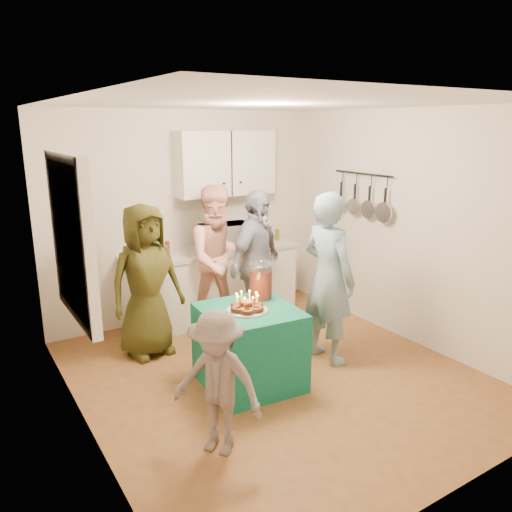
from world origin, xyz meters
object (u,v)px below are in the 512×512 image
woman_back_left (146,281)px  woman_back_right (256,264)px  woman_back_center (220,259)px  party_table (249,347)px  microwave (229,235)px  punch_jar (261,282)px  counter (213,286)px  child_near_left (217,383)px  man_birthday (329,278)px

woman_back_left → woman_back_right: (1.28, -0.15, 0.03)m
woman_back_center → party_table: bearing=-102.2°
microwave → punch_jar: 1.58m
counter → woman_back_center: size_ratio=1.26×
child_near_left → microwave: bearing=114.5°
microwave → child_near_left: 2.90m
punch_jar → woman_back_center: 1.14m
counter → punch_jar: 1.60m
party_table → woman_back_left: bearing=116.3°
party_table → counter: bearing=73.6°
woman_back_left → woman_back_center: bearing=3.5°
microwave → punch_jar: size_ratio=1.59×
party_table → child_near_left: 1.06m
party_table → microwave: bearing=66.4°
woman_back_left → punch_jar: bearing=-55.7°
child_near_left → man_birthday: bearing=79.7°
party_table → woman_back_left: (-0.57, 1.15, 0.44)m
man_birthday → child_near_left: size_ratio=1.59×
party_table → woman_back_left: 1.36m
microwave → woman_back_center: bearing=-127.4°
counter → woman_back_center: woman_back_center is taller
punch_jar → woman_back_left: size_ratio=0.21×
woman_back_left → woman_back_center: size_ratio=0.94×
woman_back_right → counter: bearing=78.1°
man_birthday → woman_back_left: size_ratio=1.08×
woman_back_left → woman_back_right: size_ratio=0.96×
counter → microwave: (0.25, 0.00, 0.63)m
woman_back_left → man_birthday: bearing=-43.3°
party_table → punch_jar: punch_jar is taller
woman_back_right → man_birthday: bearing=-103.4°
microwave → woman_back_center: woman_back_center is taller
woman_back_right → microwave: bearing=58.7°
punch_jar → man_birthday: man_birthday is taller
party_table → woman_back_center: bearing=72.9°
man_birthday → woman_back_right: bearing=9.1°
counter → woman_back_right: woman_back_right is taller
microwave → woman_back_right: bearing=-88.2°
counter → man_birthday: bearing=-74.4°
woman_back_center → woman_back_left: bearing=-164.6°
counter → man_birthday: man_birthday is taller
microwave → man_birthday: size_ratio=0.30×
child_near_left → counter: bearing=118.9°
punch_jar → woman_back_center: size_ratio=0.19×
woman_back_center → woman_back_right: (0.30, -0.34, -0.02)m
woman_back_center → woman_back_right: size_ratio=1.02×
party_table → child_near_left: (-0.73, -0.74, 0.18)m
microwave → woman_back_left: 1.45m
counter → man_birthday: 1.81m
punch_jar → woman_back_left: bearing=131.3°
counter → punch_jar: bearing=-99.0°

